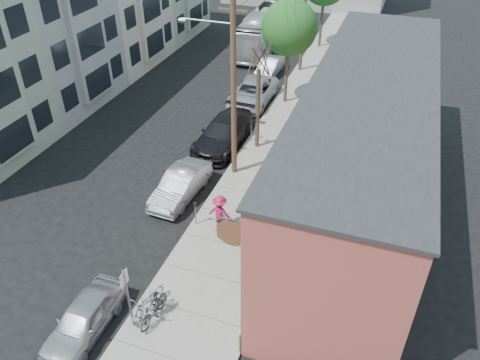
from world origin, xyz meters
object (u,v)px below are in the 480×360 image
(tree_leafy_mid, at_px, (289,28))
(parked_bike_b, at_px, (148,302))
(car_3, at_px, (253,93))
(car_4, at_px, (270,67))
(tree_bare, at_px, (258,110))
(car_1, at_px, (181,185))
(bus, at_px, (263,30))
(patron_grey, at_px, (256,257))
(parked_bike_a, at_px, (153,309))
(car_2, at_px, (223,133))
(patio_chair_a, at_px, (267,259))
(utility_pole_near, at_px, (232,81))
(parking_meter_near, at_px, (195,210))
(sign_post, at_px, (127,293))
(cyclist, at_px, (220,213))
(parking_meter_far, at_px, (251,128))
(patron_green, at_px, (254,255))
(patio_chair_b, at_px, (259,273))
(car_0, at_px, (84,318))

(tree_leafy_mid, height_order, parked_bike_b, tree_leafy_mid)
(car_3, distance_m, car_4, 5.22)
(tree_bare, distance_m, tree_leafy_mid, 7.02)
(car_1, distance_m, bus, 22.77)
(parked_bike_b, bearing_deg, tree_bare, 96.39)
(patron_grey, distance_m, car_4, 21.44)
(patron_grey, relative_size, car_3, 0.34)
(tree_leafy_mid, bearing_deg, bus, 114.97)
(parked_bike_a, height_order, car_2, car_2)
(patio_chair_a, distance_m, car_3, 15.96)
(utility_pole_near, distance_m, tree_leafy_mid, 9.45)
(car_4, bearing_deg, patio_chair_a, -72.98)
(parking_meter_near, relative_size, parked_bike_a, 0.69)
(tree_bare, bearing_deg, patron_grey, -72.68)
(tree_bare, xyz_separation_m, tree_leafy_mid, (0.00, 6.48, 2.71))
(patron_grey, bearing_deg, parked_bike_b, -37.73)
(sign_post, relative_size, parking_meter_near, 2.26)
(cyclist, bearing_deg, parking_meter_far, -77.50)
(parking_meter_near, bearing_deg, car_1, 131.11)
(patio_chair_a, xyz_separation_m, parked_bike_a, (-3.21, -3.96, 0.10))
(tree_leafy_mid, relative_size, cyclist, 3.83)
(tree_bare, distance_m, cyclist, 7.76)
(tree_leafy_mid, distance_m, patron_green, 16.81)
(car_4, xyz_separation_m, bus, (-2.38, 5.87, 0.90))
(parking_meter_far, bearing_deg, patron_grey, -70.80)
(sign_post, bearing_deg, utility_pole_near, 89.78)
(parked_bike_a, bearing_deg, tree_leafy_mid, 94.52)
(utility_pole_near, bearing_deg, tree_leafy_mid, 87.52)
(parking_meter_near, relative_size, car_3, 0.23)
(patron_green, bearing_deg, parking_meter_near, -127.65)
(cyclist, bearing_deg, parked_bike_a, 89.38)
(parking_meter_far, bearing_deg, patio_chair_b, -70.09)
(patio_chair_b, xyz_separation_m, car_3, (-5.46, 15.87, 0.17))
(cyclist, height_order, car_1, cyclist)
(parked_bike_b, distance_m, bus, 30.15)
(utility_pole_near, distance_m, car_1, 5.76)
(car_1, bearing_deg, patio_chair_a, -28.22)
(tree_bare, distance_m, car_4, 11.37)
(patron_green, bearing_deg, car_4, -175.12)
(tree_leafy_mid, bearing_deg, car_4, 118.56)
(car_3, bearing_deg, parked_bike_b, -83.15)
(tree_bare, xyz_separation_m, car_4, (-2.43, 10.94, -1.89))
(sign_post, height_order, car_0, sign_post)
(car_4, bearing_deg, utility_pole_near, -80.79)
(patio_chair_b, distance_m, bus, 28.17)
(tree_bare, bearing_deg, parked_bike_a, -89.22)
(parking_meter_far, distance_m, tree_leafy_mid, 7.32)
(tree_bare, height_order, car_1, tree_bare)
(parking_meter_near, bearing_deg, car_4, 95.77)
(cyclist, height_order, car_4, cyclist)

